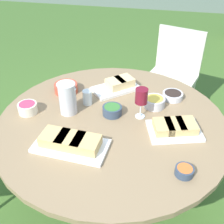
% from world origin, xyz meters
% --- Properties ---
extents(ground_plane, '(40.00, 40.00, 0.00)m').
position_xyz_m(ground_plane, '(0.00, 0.00, 0.00)').
color(ground_plane, '#446B2B').
extents(dining_table, '(1.40, 1.40, 0.71)m').
position_xyz_m(dining_table, '(0.00, 0.00, 0.62)').
color(dining_table, '#4C4C51').
rests_on(dining_table, ground_plane).
extents(chair_near_right, '(0.55, 0.53, 0.89)m').
position_xyz_m(chair_near_right, '(0.36, 1.13, 0.52)').
color(chair_near_right, beige).
rests_on(chair_near_right, ground_plane).
extents(water_pitcher, '(0.11, 0.11, 0.20)m').
position_xyz_m(water_pitcher, '(-0.28, 0.03, 0.81)').
color(water_pitcher, silver).
rests_on(water_pitcher, dining_table).
extents(wine_glass, '(0.08, 0.08, 0.20)m').
position_xyz_m(wine_glass, '(0.16, 0.07, 0.85)').
color(wine_glass, silver).
rests_on(wine_glass, dining_table).
extents(platter_bread_main, '(0.34, 0.28, 0.07)m').
position_xyz_m(platter_bread_main, '(0.37, -0.04, 0.74)').
color(platter_bread_main, white).
rests_on(platter_bread_main, dining_table).
extents(platter_charcuterie, '(0.41, 0.23, 0.08)m').
position_xyz_m(platter_charcuterie, '(-0.17, -0.28, 0.74)').
color(platter_charcuterie, white).
rests_on(platter_charcuterie, dining_table).
extents(platter_sandwich_side, '(0.36, 0.35, 0.08)m').
position_xyz_m(platter_sandwich_side, '(-0.03, 0.37, 0.74)').
color(platter_sandwich_side, white).
rests_on(platter_sandwich_side, dining_table).
extents(bowl_fries, '(0.14, 0.14, 0.06)m').
position_xyz_m(bowl_fries, '(0.24, 0.20, 0.74)').
color(bowl_fries, silver).
rests_on(bowl_fries, dining_table).
extents(bowl_salad, '(0.12, 0.12, 0.06)m').
position_xyz_m(bowl_salad, '(-0.01, 0.06, 0.74)').
color(bowl_salad, '#334256').
rests_on(bowl_salad, dining_table).
extents(bowl_olives, '(0.14, 0.14, 0.04)m').
position_xyz_m(bowl_olives, '(0.35, 0.32, 0.73)').
color(bowl_olives, silver).
rests_on(bowl_olives, dining_table).
extents(bowl_dip_red, '(0.12, 0.12, 0.07)m').
position_xyz_m(bowl_dip_red, '(-0.53, -0.03, 0.75)').
color(bowl_dip_red, beige).
rests_on(bowl_dip_red, dining_table).
extents(bowl_dip_cream, '(0.16, 0.16, 0.06)m').
position_xyz_m(bowl_dip_cream, '(-0.38, 0.26, 0.74)').
color(bowl_dip_cream, '#B74733').
rests_on(bowl_dip_cream, dining_table).
extents(bowl_roasted_veg, '(0.09, 0.09, 0.04)m').
position_xyz_m(bowl_roasted_veg, '(0.43, -0.35, 0.73)').
color(bowl_roasted_veg, '#334256').
rests_on(bowl_roasted_veg, dining_table).
extents(cup_water_near, '(0.06, 0.06, 0.10)m').
position_xyz_m(cup_water_near, '(-0.19, 0.14, 0.76)').
color(cup_water_near, silver).
rests_on(cup_water_near, dining_table).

